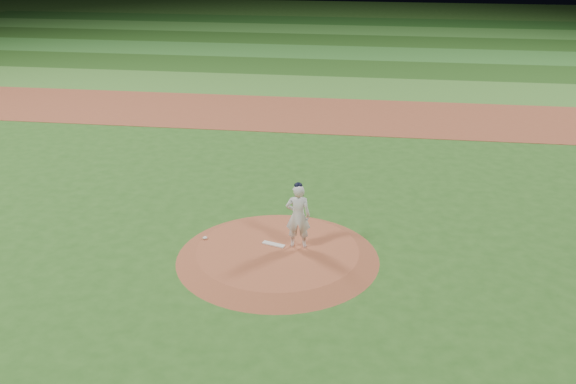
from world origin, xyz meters
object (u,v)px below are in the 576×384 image
Objects in this scene: pitching_rubber at (274,244)px; pitcher_on_mound at (298,216)px; pitchers_mound at (278,254)px; rosin_bag at (205,238)px.

pitcher_on_mound is at bearing 18.03° from pitching_rubber.
pitcher_on_mound reaches higher than pitchers_mound.
rosin_bag is 0.07× the size of pitcher_on_mound.
pitchers_mound is 0.33m from pitching_rubber.
pitching_rubber is 4.83× the size of rosin_bag.
rosin_bag reaches higher than pitching_rubber.
pitcher_on_mound is (2.62, -0.07, 0.89)m from rosin_bag.
pitchers_mound is 2.14m from rosin_bag.
pitching_rubber is 1.95m from rosin_bag.
pitchers_mound is at bearing -9.00° from rosin_bag.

